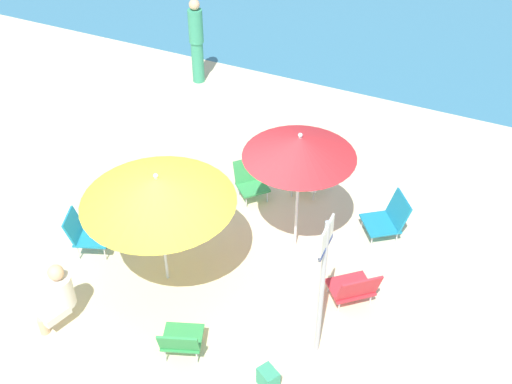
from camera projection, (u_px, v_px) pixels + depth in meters
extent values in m
plane|color=beige|center=(185.00, 273.00, 9.03)|extent=(40.00, 40.00, 0.00)
cylinder|color=silver|center=(162.00, 231.00, 8.42)|extent=(0.04, 0.04, 1.74)
cone|color=yellow|center=(157.00, 190.00, 7.99)|extent=(1.99, 1.99, 0.37)
sphere|color=silver|center=(156.00, 176.00, 7.86)|extent=(0.06, 0.06, 0.06)
cylinder|color=silver|center=(297.00, 194.00, 8.91)|extent=(0.04, 0.04, 1.89)
cone|color=red|center=(300.00, 147.00, 8.41)|extent=(1.53, 1.53, 0.30)
sphere|color=silver|center=(300.00, 135.00, 8.30)|extent=(0.06, 0.06, 0.06)
cube|color=red|center=(350.00, 287.00, 8.54)|extent=(0.72, 0.71, 0.03)
cube|color=red|center=(359.00, 289.00, 8.22)|extent=(0.53, 0.49, 0.43)
cylinder|color=silver|center=(329.00, 287.00, 8.69)|extent=(0.02, 0.02, 0.19)
cylinder|color=silver|center=(359.00, 280.00, 8.79)|extent=(0.02, 0.02, 0.19)
cylinder|color=silver|center=(339.00, 306.00, 8.42)|extent=(0.02, 0.02, 0.19)
cylinder|color=silver|center=(371.00, 299.00, 8.52)|extent=(0.02, 0.02, 0.19)
cube|color=white|center=(305.00, 181.00, 10.35)|extent=(0.51, 0.53, 0.03)
cube|color=white|center=(309.00, 162.00, 10.41)|extent=(0.46, 0.23, 0.40)
cylinder|color=silver|center=(314.00, 196.00, 10.24)|extent=(0.02, 0.02, 0.19)
cylinder|color=silver|center=(292.00, 192.00, 10.32)|extent=(0.02, 0.02, 0.19)
cylinder|color=silver|center=(318.00, 182.00, 10.52)|extent=(0.02, 0.02, 0.19)
cylinder|color=silver|center=(297.00, 179.00, 10.60)|extent=(0.02, 0.02, 0.19)
cube|color=teal|center=(93.00, 237.00, 9.21)|extent=(0.61, 0.60, 0.03)
cube|color=teal|center=(73.00, 226.00, 9.11)|extent=(0.30, 0.48, 0.38)
cylinder|color=silver|center=(111.00, 236.00, 9.43)|extent=(0.02, 0.02, 0.26)
cylinder|color=silver|center=(105.00, 254.00, 9.15)|extent=(0.02, 0.02, 0.26)
cylinder|color=silver|center=(85.00, 235.00, 9.45)|extent=(0.02, 0.02, 0.26)
cylinder|color=silver|center=(78.00, 252.00, 9.17)|extent=(0.02, 0.02, 0.26)
cube|color=teal|center=(380.00, 224.00, 9.54)|extent=(0.70, 0.71, 0.03)
cube|color=teal|center=(399.00, 210.00, 9.45)|extent=(0.45, 0.52, 0.43)
cylinder|color=silver|center=(372.00, 240.00, 9.42)|extent=(0.02, 0.02, 0.19)
cylinder|color=silver|center=(362.00, 222.00, 9.74)|extent=(0.02, 0.02, 0.19)
cylinder|color=silver|center=(397.00, 237.00, 9.48)|extent=(0.02, 0.02, 0.19)
cylinder|color=silver|center=(387.00, 219.00, 9.80)|extent=(0.02, 0.02, 0.19)
cube|color=#33934C|center=(183.00, 337.00, 7.82)|extent=(0.61, 0.58, 0.03)
cube|color=#33934C|center=(178.00, 344.00, 7.53)|extent=(0.50, 0.30, 0.35)
cylinder|color=silver|center=(170.00, 332.00, 8.05)|extent=(0.02, 0.02, 0.23)
cylinder|color=silver|center=(201.00, 334.00, 8.03)|extent=(0.02, 0.02, 0.23)
cylinder|color=silver|center=(165.00, 355.00, 7.78)|extent=(0.02, 0.02, 0.23)
cylinder|color=silver|center=(197.00, 357.00, 7.75)|extent=(0.02, 0.02, 0.23)
cube|color=#33934C|center=(253.00, 187.00, 10.19)|extent=(0.61, 0.61, 0.03)
cube|color=#33934C|center=(248.00, 170.00, 10.24)|extent=(0.41, 0.43, 0.37)
cylinder|color=silver|center=(267.00, 197.00, 10.21)|extent=(0.02, 0.02, 0.21)
cylinder|color=silver|center=(246.00, 202.00, 10.10)|extent=(0.02, 0.02, 0.21)
cylinder|color=silver|center=(259.00, 185.00, 10.44)|extent=(0.02, 0.02, 0.21)
cylinder|color=silver|center=(239.00, 190.00, 10.33)|extent=(0.02, 0.02, 0.21)
cube|color=silver|center=(52.00, 311.00, 8.14)|extent=(0.41, 0.43, 0.12)
cylinder|color=#DBAD84|center=(44.00, 325.00, 8.12)|extent=(0.12, 0.12, 0.26)
cylinder|color=silver|center=(61.00, 291.00, 8.11)|extent=(0.33, 0.33, 0.45)
sphere|color=#DBAD84|center=(56.00, 273.00, 7.90)|extent=(0.20, 0.20, 0.20)
cylinder|color=#389970|center=(198.00, 62.00, 13.15)|extent=(0.25, 0.25, 0.87)
cylinder|color=#389970|center=(196.00, 26.00, 12.67)|extent=(0.29, 0.29, 0.67)
sphere|color=#DBAD84|center=(194.00, 5.00, 12.39)|extent=(0.21, 0.21, 0.21)
cylinder|color=#ADADB2|center=(322.00, 291.00, 7.35)|extent=(0.06, 0.06, 2.09)
cube|color=white|center=(326.00, 238.00, 6.84)|extent=(0.04, 0.43, 0.34)
cube|color=navy|center=(326.00, 247.00, 6.93)|extent=(0.04, 0.43, 0.06)
torus|color=#E54C7F|center=(113.00, 219.00, 9.87)|extent=(0.46, 0.46, 0.08)
cube|color=#389970|center=(268.00, 378.00, 7.50)|extent=(0.30, 0.27, 0.27)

